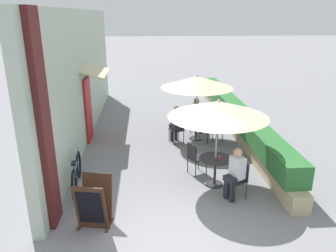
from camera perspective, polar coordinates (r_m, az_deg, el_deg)
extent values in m
plane|color=gray|center=(6.70, 0.90, -18.37)|extent=(120.00, 120.00, 0.00)
cube|color=#B2C1AD|center=(11.55, -14.47, 8.58)|extent=(0.24, 11.77, 4.20)
cube|color=#4C1919|center=(6.51, -20.76, 0.15)|extent=(0.12, 0.56, 4.20)
cube|color=maroon|center=(11.19, -13.73, 2.78)|extent=(0.08, 0.96, 2.10)
cube|color=beige|center=(10.86, -12.64, 9.43)|extent=(0.78, 1.80, 0.30)
cube|color=tan|center=(12.17, 11.57, 0.17)|extent=(0.44, 10.77, 0.45)
cube|color=#2D6B33|center=(12.02, 11.73, 2.45)|extent=(0.60, 10.23, 0.56)
cylinder|color=#28282D|center=(8.43, 8.06, -9.97)|extent=(0.44, 0.44, 0.02)
cylinder|color=#28282D|center=(8.26, 8.18, -7.83)|extent=(0.06, 0.06, 0.71)
cylinder|color=#28282D|center=(8.11, 8.29, -5.61)|extent=(0.79, 0.79, 0.02)
cylinder|color=#B7B7BC|center=(7.98, 8.41, -3.39)|extent=(0.04, 0.04, 2.11)
cone|color=beige|center=(7.68, 8.73, 2.97)|extent=(2.36, 2.36, 0.37)
sphere|color=#B7B7BC|center=(7.63, 8.80, 4.38)|extent=(0.07, 0.07, 0.07)
cube|color=#232328|center=(8.74, 5.12, -5.52)|extent=(0.54, 0.54, 0.04)
cube|color=#232328|center=(8.56, 4.16, -4.52)|extent=(0.20, 0.35, 0.42)
cylinder|color=#232328|center=(8.81, 6.72, -7.00)|extent=(0.02, 0.02, 0.45)
cylinder|color=#232328|center=(9.06, 5.31, -6.17)|extent=(0.02, 0.02, 0.45)
cylinder|color=#232328|center=(8.61, 4.82, -7.57)|extent=(0.02, 0.02, 0.45)
cylinder|color=#232328|center=(8.87, 3.44, -6.70)|extent=(0.02, 0.02, 0.45)
cube|color=#232328|center=(7.74, 11.72, -9.28)|extent=(0.54, 0.54, 0.04)
cube|color=#232328|center=(7.76, 12.83, -7.53)|extent=(0.20, 0.35, 0.42)
cylinder|color=#232328|center=(7.85, 9.73, -10.58)|extent=(0.02, 0.02, 0.45)
cylinder|color=#232328|center=(7.63, 11.53, -11.66)|extent=(0.02, 0.02, 0.45)
cylinder|color=#232328|center=(8.07, 11.68, -9.85)|extent=(0.02, 0.02, 0.45)
cylinder|color=#232328|center=(7.85, 13.50, -10.86)|extent=(0.02, 0.02, 0.45)
cylinder|color=#23232D|center=(7.78, 10.22, -10.81)|extent=(0.11, 0.11, 0.47)
cylinder|color=#23232D|center=(7.68, 11.03, -11.29)|extent=(0.11, 0.11, 0.47)
cube|color=#23232D|center=(7.65, 11.26, -8.93)|extent=(0.46, 0.43, 0.12)
cube|color=white|center=(7.61, 12.00, -7.04)|extent=(0.35, 0.40, 0.50)
sphere|color=tan|center=(7.44, 12.08, -4.52)|extent=(0.20, 0.20, 0.20)
cylinder|color=#B73D3D|center=(8.04, 9.05, -5.43)|extent=(0.07, 0.07, 0.09)
cylinder|color=#28282D|center=(11.26, 4.81, -2.19)|extent=(0.44, 0.44, 0.02)
cylinder|color=#28282D|center=(11.14, 4.86, -0.50)|extent=(0.06, 0.06, 0.71)
cylinder|color=#28282D|center=(11.03, 4.91, 1.23)|extent=(0.79, 0.79, 0.02)
cylinder|color=#B7B7BC|center=(10.93, 4.96, 2.92)|extent=(0.04, 0.04, 2.11)
cone|color=beige|center=(10.72, 5.10, 7.65)|extent=(2.36, 2.36, 0.37)
sphere|color=#B7B7BC|center=(10.68, 5.13, 8.68)|extent=(0.07, 0.07, 0.07)
cube|color=#232328|center=(11.81, 4.89, 1.08)|extent=(0.46, 0.46, 0.04)
cube|color=#232328|center=(11.75, 4.01, 2.08)|extent=(0.09, 0.38, 0.42)
cylinder|color=#232328|center=(11.72, 5.73, -0.26)|extent=(0.02, 0.02, 0.45)
cylinder|color=#232328|center=(12.06, 5.71, 0.30)|extent=(0.02, 0.02, 0.45)
cylinder|color=#232328|center=(11.71, 3.97, -0.21)|extent=(0.02, 0.02, 0.45)
cylinder|color=#232328|center=(12.05, 4.00, 0.35)|extent=(0.02, 0.02, 0.45)
cylinder|color=#23232D|center=(11.81, 5.73, -0.06)|extent=(0.11, 0.11, 0.47)
cylinder|color=#23232D|center=(11.96, 5.72, 0.19)|extent=(0.11, 0.11, 0.47)
cube|color=#23232D|center=(11.79, 5.33, 1.44)|extent=(0.40, 0.35, 0.12)
cube|color=#282D38|center=(11.72, 4.83, 2.62)|extent=(0.27, 0.37, 0.50)
sphere|color=#A87556|center=(11.62, 4.98, 4.37)|extent=(0.20, 0.20, 0.20)
cube|color=#232328|center=(10.78, 1.47, -0.62)|extent=(0.52, 0.52, 0.04)
cube|color=#232328|center=(10.56, 1.93, 0.15)|extent=(0.37, 0.17, 0.42)
cylinder|color=#232328|center=(11.09, 1.88, -1.31)|extent=(0.02, 0.02, 0.45)
cylinder|color=#232328|center=(10.94, 0.20, -1.58)|extent=(0.02, 0.02, 0.45)
cylinder|color=#232328|center=(10.79, 2.75, -1.90)|extent=(0.02, 0.02, 0.45)
cylinder|color=#232328|center=(10.63, 1.03, -2.20)|extent=(0.02, 0.02, 0.45)
cylinder|color=#23232D|center=(11.04, 1.42, -1.33)|extent=(0.11, 0.11, 0.47)
cylinder|color=#23232D|center=(10.97, 0.67, -1.46)|extent=(0.11, 0.11, 0.47)
cube|color=#23232D|center=(10.83, 1.26, -0.08)|extent=(0.41, 0.44, 0.12)
cube|color=#282D38|center=(10.66, 1.54, 1.02)|extent=(0.40, 0.33, 0.50)
sphere|color=beige|center=(10.57, 1.51, 2.95)|extent=(0.20, 0.20, 0.20)
cube|color=#232328|center=(10.79, 8.26, -0.81)|extent=(0.56, 0.56, 0.04)
cube|color=#232328|center=(10.88, 8.75, 0.50)|extent=(0.31, 0.26, 0.42)
cylinder|color=#232328|center=(10.79, 6.92, -2.02)|extent=(0.02, 0.02, 0.45)
cylinder|color=#232328|center=(10.64, 8.62, -2.40)|extent=(0.02, 0.02, 0.45)
cylinder|color=#232328|center=(11.09, 7.80, -1.47)|extent=(0.02, 0.02, 0.45)
cylinder|color=#232328|center=(10.95, 9.47, -1.83)|extent=(0.02, 0.02, 0.45)
cylinder|color=#232328|center=(10.93, 5.33, 1.37)|extent=(0.07, 0.07, 0.09)
torus|color=black|center=(8.85, -15.31, -6.48)|extent=(0.13, 0.72, 0.72)
torus|color=black|center=(7.89, -16.02, -9.81)|extent=(0.13, 0.72, 0.72)
cylinder|color=#236BA8|center=(8.28, -15.76, -6.83)|extent=(0.12, 0.84, 0.04)
cylinder|color=#236BA8|center=(8.19, -15.78, -8.53)|extent=(0.10, 0.62, 0.41)
cylinder|color=#236BA8|center=(7.97, -16.04, -7.05)|extent=(0.04, 0.04, 0.25)
cube|color=black|center=(7.92, -16.12, -6.23)|extent=(0.12, 0.23, 0.05)
cylinder|color=#236BA8|center=(8.66, -15.54, -4.34)|extent=(0.07, 0.46, 0.03)
cube|color=#422819|center=(6.99, -12.24, -12.02)|extent=(0.65, 0.34, 1.01)
cube|color=black|center=(7.00, -12.20, -11.79)|extent=(0.52, 0.25, 0.77)
cube|color=#422819|center=(6.67, -13.33, -13.74)|extent=(0.65, 0.34, 1.01)
cube|color=black|center=(6.65, -13.40, -13.68)|extent=(0.52, 0.25, 0.77)
cube|color=#422819|center=(7.02, -10.15, -16.58)|extent=(0.15, 0.48, 0.02)
cube|color=#422819|center=(7.19, -14.72, -16.00)|extent=(0.15, 0.48, 0.02)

